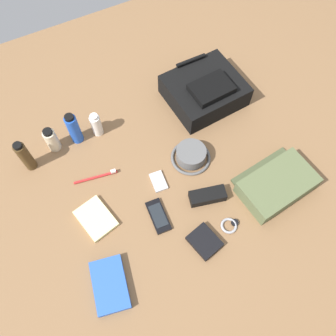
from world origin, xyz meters
TOP-DOWN VIEW (x-y plane):
  - ground_plane at (0.00, 0.00)m, footprint 2.64×2.02m
  - backpack at (0.31, 0.26)m, footprint 0.33×0.30m
  - toiletry_pouch at (0.34, -0.25)m, footprint 0.30×0.24m
  - bucket_hat at (0.11, 0.02)m, footprint 0.16×0.16m
  - cologne_bottle at (-0.48, 0.28)m, footprint 0.04×0.04m
  - lotion_bottle at (-0.37, 0.32)m, footprint 0.05×0.05m
  - deodorant_spray at (-0.27, 0.31)m, footprint 0.05×0.05m
  - toothpaste_tube at (-0.18, 0.31)m, footprint 0.04×0.04m
  - paperback_novel at (-0.38, -0.30)m, footprint 0.15×0.20m
  - cell_phone at (-0.12, -0.15)m, footprint 0.07×0.14m
  - media_player at (-0.05, -0.02)m, footprint 0.06×0.09m
  - wristwatch at (0.10, -0.30)m, footprint 0.07×0.06m
  - toothbrush at (-0.26, 0.11)m, footprint 0.18×0.04m
  - wallet at (-0.01, -0.32)m, footprint 0.11×0.13m
  - notepad at (-0.33, -0.05)m, footprint 0.14×0.17m
  - sunglasses_case at (0.09, -0.17)m, footprint 0.15×0.09m

SIDE VIEW (x-z plane):
  - ground_plane at x=0.00m, z-range -0.02..0.00m
  - media_player at x=-0.05m, z-range 0.00..0.01m
  - wristwatch at x=0.10m, z-range 0.00..0.01m
  - cell_phone at x=-0.12m, z-range 0.00..0.01m
  - toothbrush at x=-0.26m, z-range 0.00..0.02m
  - notepad at x=-0.33m, z-range 0.00..0.02m
  - wallet at x=-0.01m, z-range 0.00..0.02m
  - paperback_novel at x=-0.38m, z-range 0.00..0.03m
  - sunglasses_case at x=0.09m, z-range 0.00..0.04m
  - bucket_hat at x=0.11m, z-range 0.00..0.05m
  - toiletry_pouch at x=0.34m, z-range 0.00..0.07m
  - backpack at x=0.31m, z-range -0.01..0.12m
  - toothpaste_tube at x=-0.18m, z-range 0.00..0.12m
  - lotion_bottle at x=-0.37m, z-range 0.00..0.12m
  - deodorant_spray at x=-0.27m, z-range 0.00..0.16m
  - cologne_bottle at x=-0.48m, z-range 0.00..0.16m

